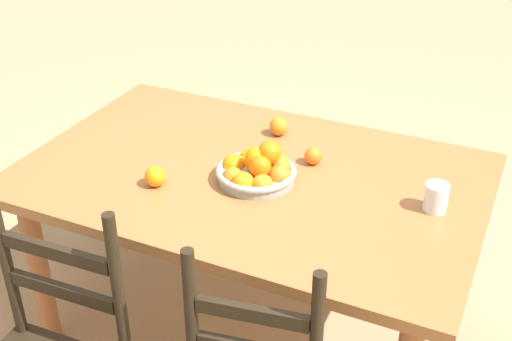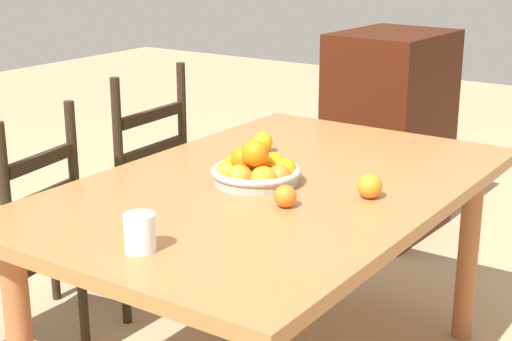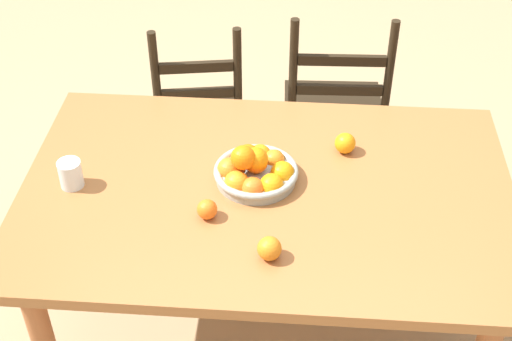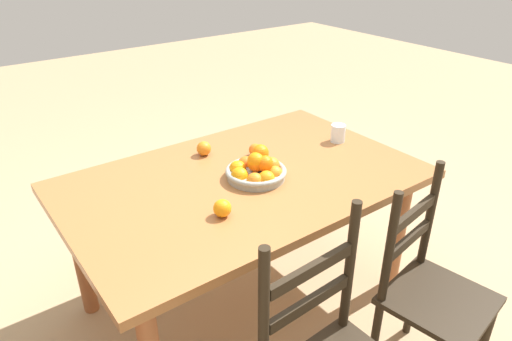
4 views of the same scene
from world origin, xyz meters
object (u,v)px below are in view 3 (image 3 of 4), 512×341
at_px(dining_table, 267,208).
at_px(chair_by_cabinet, 334,112).
at_px(orange_loose_0, 207,209).
at_px(orange_loose_1, 269,248).
at_px(fruit_bowl, 255,170).
at_px(drinking_glass, 71,174).
at_px(chair_near_window, 200,117).
at_px(orange_loose_2, 345,143).

bearing_deg(dining_table, chair_by_cabinet, 74.29).
distance_m(chair_by_cabinet, orange_loose_0, 1.18).
bearing_deg(chair_by_cabinet, orange_loose_0, 65.28).
relative_size(chair_by_cabinet, orange_loose_0, 15.11).
distance_m(chair_by_cabinet, orange_loose_1, 1.28).
relative_size(fruit_bowl, drinking_glass, 2.97).
relative_size(chair_near_window, fruit_bowl, 3.29).
bearing_deg(fruit_bowl, drinking_glass, -173.21).
relative_size(orange_loose_0, drinking_glass, 0.68).
bearing_deg(drinking_glass, orange_loose_0, -14.58).
distance_m(dining_table, drinking_glass, 0.67).
bearing_deg(chair_by_cabinet, dining_table, 71.97).
height_order(chair_near_window, chair_by_cabinet, chair_by_cabinet).
height_order(dining_table, fruit_bowl, fruit_bowl).
relative_size(fruit_bowl, orange_loose_2, 3.84).
distance_m(chair_by_cabinet, fruit_bowl, 0.97).
bearing_deg(orange_loose_1, chair_near_window, 108.47).
bearing_deg(orange_loose_0, chair_by_cabinet, 67.60).
xyz_separation_m(dining_table, orange_loose_0, (-0.18, -0.15, 0.12)).
relative_size(chair_near_window, chair_by_cabinet, 0.95).
relative_size(orange_loose_2, drinking_glass, 0.77).
distance_m(orange_loose_0, orange_loose_2, 0.58).
bearing_deg(fruit_bowl, chair_by_cabinet, 70.87).
height_order(chair_near_window, orange_loose_1, chair_near_window).
xyz_separation_m(dining_table, orange_loose_2, (0.26, 0.22, 0.13)).
xyz_separation_m(chair_near_window, chair_by_cabinet, (0.61, 0.07, 0.02)).
height_order(dining_table, drinking_glass, drinking_glass).
xyz_separation_m(chair_near_window, drinking_glass, (-0.30, -0.86, 0.36)).
distance_m(chair_near_window, orange_loose_1, 1.26).
height_order(orange_loose_1, drinking_glass, drinking_glass).
relative_size(dining_table, orange_loose_0, 25.23).
xyz_separation_m(chair_near_window, fruit_bowl, (0.31, -0.79, 0.35)).
xyz_separation_m(fruit_bowl, orange_loose_2, (0.31, 0.18, -0.01)).
distance_m(chair_near_window, orange_loose_0, 1.06).
distance_m(dining_table, orange_loose_1, 0.34).
relative_size(fruit_bowl, orange_loose_1, 3.86).
height_order(chair_by_cabinet, orange_loose_0, chair_by_cabinet).
height_order(chair_by_cabinet, orange_loose_1, chair_by_cabinet).
bearing_deg(fruit_bowl, chair_near_window, 111.56).
bearing_deg(orange_loose_2, chair_by_cabinet, 90.84).
distance_m(fruit_bowl, orange_loose_2, 0.36).
relative_size(dining_table, fruit_bowl, 5.77).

